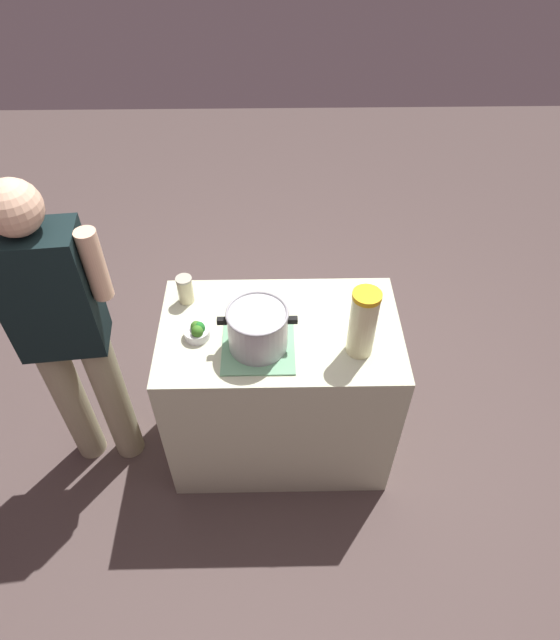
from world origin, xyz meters
TOP-DOWN VIEW (x-y plane):
  - ground_plane at (0.00, 0.00)m, footprint 8.00×8.00m
  - counter_slab at (0.00, 0.00)m, footprint 1.04×0.63m
  - dish_cloth at (0.09, 0.10)m, footprint 0.30×0.32m
  - cooking_pot at (0.09, 0.10)m, footprint 0.32×0.25m
  - lemonade_pitcher at (-0.32, 0.13)m, footprint 0.11×0.11m
  - mason_jar at (0.41, -0.18)m, footprint 0.07×0.07m
  - broccoli_bowl_front at (0.34, 0.04)m, footprint 0.11×0.11m
  - broccoli_bowl_center at (-0.40, -0.18)m, footprint 0.10×0.10m
  - person_cook at (0.89, 0.04)m, footprint 0.50×0.23m

SIDE VIEW (x-z plane):
  - ground_plane at x=0.00m, z-range 0.00..0.00m
  - counter_slab at x=0.00m, z-range 0.00..0.85m
  - dish_cloth at x=0.09m, z-range 0.85..0.86m
  - person_cook at x=0.89m, z-range 0.08..1.68m
  - broccoli_bowl_center at x=-0.40m, z-range 0.85..0.92m
  - broccoli_bowl_front at x=0.34m, z-range 0.85..0.93m
  - mason_jar at x=0.41m, z-range 0.85..0.99m
  - cooking_pot at x=0.09m, z-range 0.86..1.05m
  - lemonade_pitcher at x=-0.32m, z-range 0.85..1.17m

